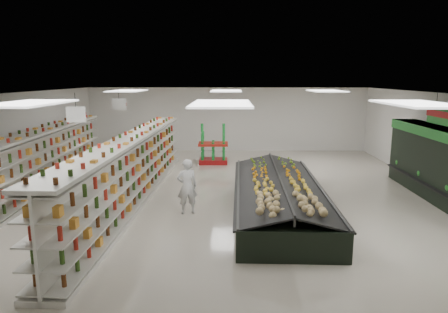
{
  "coord_description": "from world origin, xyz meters",
  "views": [
    {
      "loc": [
        0.2,
        -12.22,
        3.68
      ],
      "look_at": [
        -0.03,
        0.59,
        1.15
      ],
      "focal_mm": 32.0,
      "sensor_mm": 36.0,
      "label": 1
    }
  ],
  "objects_px": {
    "gondola_left": "(35,166)",
    "produce_island": "(278,194)",
    "shopper_main": "(187,186)",
    "soda_endcap": "(213,146)",
    "gondola_center": "(133,172)",
    "shopper_background": "(163,141)"
  },
  "relations": [
    {
      "from": "gondola_left",
      "to": "produce_island",
      "type": "bearing_deg",
      "value": -13.84
    },
    {
      "from": "produce_island",
      "to": "shopper_main",
      "type": "xyz_separation_m",
      "value": [
        -2.53,
        -0.35,
        0.31
      ]
    },
    {
      "from": "produce_island",
      "to": "shopper_main",
      "type": "bearing_deg",
      "value": -172.11
    },
    {
      "from": "produce_island",
      "to": "soda_endcap",
      "type": "relative_size",
      "value": 4.21
    },
    {
      "from": "gondola_left",
      "to": "gondola_center",
      "type": "xyz_separation_m",
      "value": [
        3.36,
        -0.82,
        0.0
      ]
    },
    {
      "from": "produce_island",
      "to": "shopper_main",
      "type": "distance_m",
      "value": 2.58
    },
    {
      "from": "shopper_background",
      "to": "produce_island",
      "type": "bearing_deg",
      "value": -130.13
    },
    {
      "from": "soda_endcap",
      "to": "shopper_main",
      "type": "height_order",
      "value": "soda_endcap"
    },
    {
      "from": "gondola_center",
      "to": "produce_island",
      "type": "distance_m",
      "value": 4.35
    },
    {
      "from": "gondola_left",
      "to": "gondola_center",
      "type": "bearing_deg",
      "value": -16.35
    },
    {
      "from": "gondola_left",
      "to": "shopper_background",
      "type": "distance_m",
      "value": 5.87
    },
    {
      "from": "produce_island",
      "to": "shopper_background",
      "type": "relative_size",
      "value": 3.62
    },
    {
      "from": "gondola_left",
      "to": "shopper_main",
      "type": "height_order",
      "value": "gondola_left"
    },
    {
      "from": "gondola_center",
      "to": "shopper_background",
      "type": "xyz_separation_m",
      "value": [
        -0.07,
        5.68,
        0.03
      ]
    },
    {
      "from": "soda_endcap",
      "to": "gondola_left",
      "type": "bearing_deg",
      "value": -139.62
    },
    {
      "from": "gondola_center",
      "to": "shopper_main",
      "type": "distance_m",
      "value": 2.03
    },
    {
      "from": "gondola_left",
      "to": "soda_endcap",
      "type": "distance_m",
      "value": 7.24
    },
    {
      "from": "gondola_center",
      "to": "shopper_main",
      "type": "bearing_deg",
      "value": -29.41
    },
    {
      "from": "shopper_background",
      "to": "gondola_center",
      "type": "bearing_deg",
      "value": -163.68
    },
    {
      "from": "gondola_center",
      "to": "produce_island",
      "type": "height_order",
      "value": "gondola_center"
    },
    {
      "from": "shopper_background",
      "to": "shopper_main",
      "type": "bearing_deg",
      "value": -149.36
    },
    {
      "from": "produce_island",
      "to": "soda_endcap",
      "type": "xyz_separation_m",
      "value": [
        -2.11,
        6.2,
        0.33
      ]
    }
  ]
}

